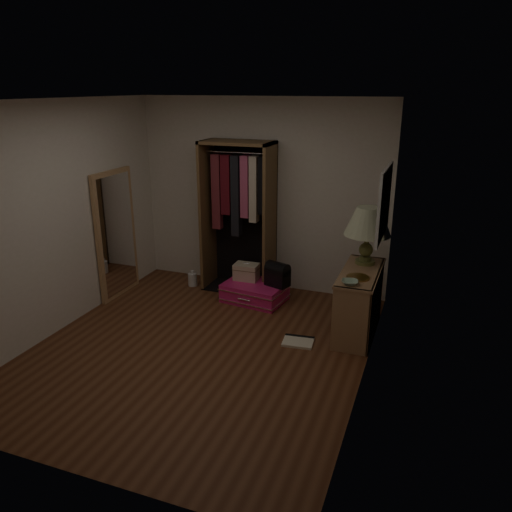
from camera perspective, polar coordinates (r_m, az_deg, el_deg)
name	(u,v)px	position (r m, az deg, el deg)	size (l,w,h in m)	color
ground	(200,348)	(5.58, -6.39, -10.45)	(4.00, 4.00, 0.00)	#542C18
room_walls	(204,215)	(5.03, -6.01, 4.70)	(3.52, 4.02, 2.60)	silver
console_bookshelf	(359,299)	(5.89, 11.71, -4.79)	(0.42, 1.12, 0.75)	#976C49
open_wardrobe	(239,205)	(6.76, -1.93, 5.83)	(0.95, 0.50, 2.05)	brown
floor_mirror	(116,234)	(6.89, -15.70, 2.39)	(0.06, 0.80, 1.70)	tan
pink_suitcase	(255,292)	(6.65, -0.16, -4.12)	(0.87, 0.68, 0.24)	#D51A65
train_case	(246,272)	(6.70, -1.10, -1.80)	(0.33, 0.23, 0.24)	#C0B093
black_bag	(278,274)	(6.49, 2.47, -2.02)	(0.34, 0.28, 0.32)	black
table_lamp	(368,223)	(5.84, 12.68, 3.74)	(0.60, 0.60, 0.67)	brown
brass_tray	(358,277)	(5.51, 11.56, -2.41)	(0.28, 0.28, 0.01)	#B28944
ceramic_bowl	(350,282)	(5.32, 10.68, -2.98)	(0.17, 0.17, 0.04)	#95B39A
white_jug	(193,279)	(7.21, -7.26, -2.65)	(0.17, 0.17, 0.22)	silver
floor_book	(298,341)	(5.68, 4.87, -9.65)	(0.36, 0.30, 0.03)	beige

